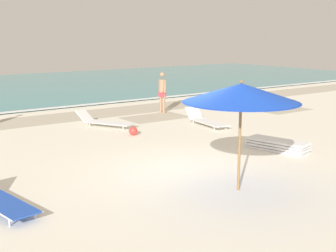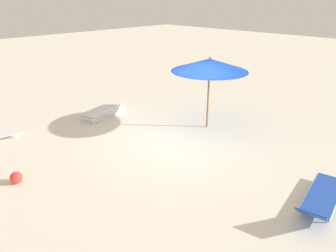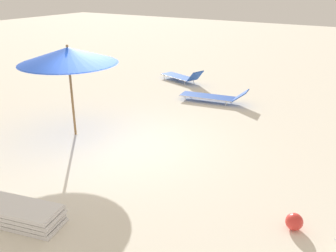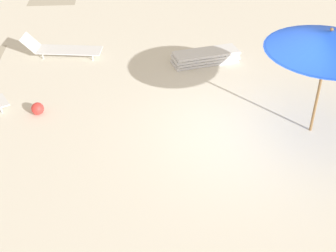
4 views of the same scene
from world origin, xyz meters
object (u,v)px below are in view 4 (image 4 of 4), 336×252
object	(u,v)px
lounger_stack	(206,57)
sun_lounger_near_water_left	(61,49)
beach_umbrella	(329,41)
beach_ball	(38,109)

from	to	relation	value
lounger_stack	sun_lounger_near_water_left	size ratio (longest dim) A/B	0.86
beach_umbrella	sun_lounger_near_water_left	size ratio (longest dim) A/B	1.11
beach_umbrella	beach_ball	size ratio (longest dim) A/B	8.58
lounger_stack	sun_lounger_near_water_left	bearing A→B (deg)	67.09
lounger_stack	beach_umbrella	bearing A→B (deg)	-164.18
lounger_stack	beach_ball	size ratio (longest dim) A/B	6.64
lounger_stack	beach_ball	world-z (taller)	lounger_stack
beach_umbrella	sun_lounger_near_water_left	world-z (taller)	beach_umbrella
lounger_stack	beach_ball	bearing A→B (deg)	105.76
beach_umbrella	sun_lounger_near_water_left	xyz separation A→B (m)	(4.14, 5.96, -1.94)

